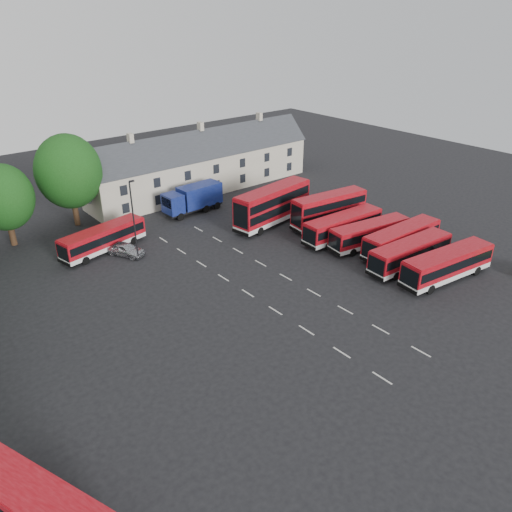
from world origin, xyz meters
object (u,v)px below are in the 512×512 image
object	(u,v)px
bus_dd_south	(329,208)
lamppost	(134,219)
box_truck	(193,198)
bus_west	(26,500)
silver_car	(125,249)
bus_row_a	(447,263)

from	to	relation	value
bus_dd_south	lamppost	size ratio (longest dim) A/B	1.15
bus_dd_south	box_truck	size ratio (longest dim) A/B	1.25
box_truck	lamppost	world-z (taller)	lamppost
bus_west	box_truck	distance (m)	45.33
box_truck	silver_car	world-z (taller)	box_truck
bus_row_a	silver_car	distance (m)	34.16
bus_west	lamppost	world-z (taller)	lamppost
bus_row_a	bus_dd_south	xyz separation A→B (m)	(1.10, 17.08, 0.51)
bus_dd_south	bus_west	distance (m)	45.73
silver_car	bus_row_a	bearing A→B (deg)	-78.09
bus_west	bus_row_a	bearing A→B (deg)	-109.83
silver_car	bus_dd_south	bearing A→B (deg)	-49.37
bus_dd_south	lamppost	distance (m)	24.06
silver_car	box_truck	bearing A→B (deg)	-4.34
box_truck	lamppost	bearing A→B (deg)	-149.99
box_truck	bus_row_a	bearing A→B (deg)	-76.18
bus_row_a	lamppost	size ratio (longest dim) A/B	1.24
box_truck	bus_west	bearing A→B (deg)	-137.00
silver_car	lamppost	size ratio (longest dim) A/B	0.49
lamppost	bus_dd_south	bearing A→B (deg)	-16.22
bus_dd_south	silver_car	size ratio (longest dim) A/B	2.35
bus_row_a	lamppost	world-z (taller)	lamppost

